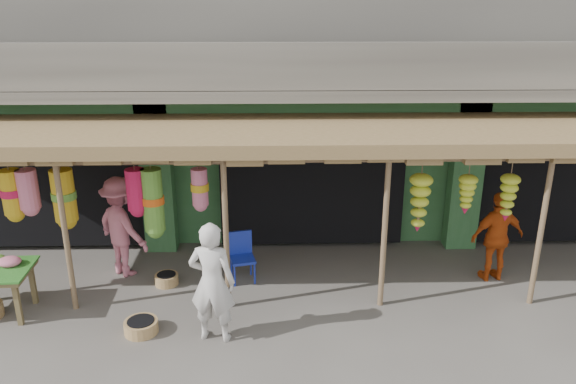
{
  "coord_description": "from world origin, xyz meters",
  "views": [
    {
      "loc": [
        -0.71,
        -8.29,
        4.87
      ],
      "look_at": [
        -0.5,
        1.0,
        1.56
      ],
      "focal_mm": 35.0,
      "sensor_mm": 36.0,
      "label": 1
    }
  ],
  "objects_px": {
    "person_front": "(212,282)",
    "person_shopper": "(122,227)",
    "person_vendor": "(497,237)",
    "blue_chair": "(242,254)"
  },
  "relations": [
    {
      "from": "person_front",
      "to": "person_shopper",
      "type": "height_order",
      "value": "person_front"
    },
    {
      "from": "person_vendor",
      "to": "blue_chair",
      "type": "bearing_deg",
      "value": -11.13
    },
    {
      "from": "blue_chair",
      "to": "person_shopper",
      "type": "xyz_separation_m",
      "value": [
        -2.14,
        0.25,
        0.44
      ]
    },
    {
      "from": "blue_chair",
      "to": "person_shopper",
      "type": "bearing_deg",
      "value": 160.0
    },
    {
      "from": "person_front",
      "to": "person_vendor",
      "type": "relative_size",
      "value": 1.13
    },
    {
      "from": "person_front",
      "to": "person_vendor",
      "type": "bearing_deg",
      "value": -150.09
    },
    {
      "from": "person_shopper",
      "to": "blue_chair",
      "type": "bearing_deg",
      "value": -147.44
    },
    {
      "from": "person_vendor",
      "to": "person_shopper",
      "type": "bearing_deg",
      "value": -12.81
    },
    {
      "from": "person_front",
      "to": "person_vendor",
      "type": "xyz_separation_m",
      "value": [
        4.82,
        1.73,
        -0.11
      ]
    },
    {
      "from": "person_vendor",
      "to": "person_shopper",
      "type": "xyz_separation_m",
      "value": [
        -6.64,
        0.37,
        0.1
      ]
    }
  ]
}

